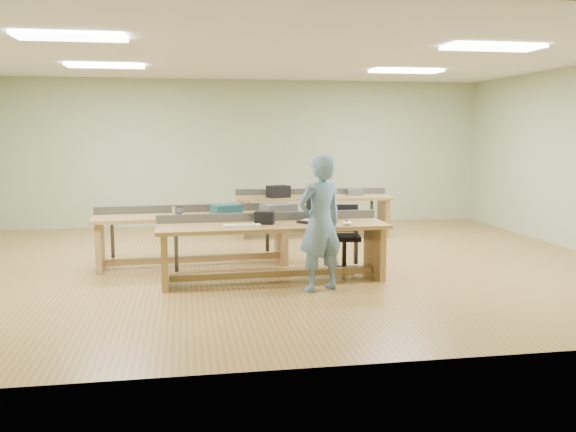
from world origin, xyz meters
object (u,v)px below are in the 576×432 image
object	(u,v)px
workbench_back	(313,206)
mug	(179,211)
drinks_can	(174,210)
person	(320,223)
workbench_front	(273,238)
camera_bag	(265,218)
task_chair	(344,246)
workbench_mid	(193,228)
parts_bin_teal	(226,209)
parts_bin_grey	(278,208)
laptop_base	(312,222)

from	to	relation	value
workbench_back	mug	xyz separation A→B (m)	(-2.44, -2.14, 0.24)
workbench_back	drinks_can	world-z (taller)	drinks_can
workbench_back	person	distance (m)	3.98
person	workbench_front	bearing A→B (deg)	-70.52
camera_bag	task_chair	xyz separation A→B (m)	(1.19, 0.45, -0.50)
workbench_mid	workbench_front	bearing A→B (deg)	-50.45
person	mug	bearing A→B (deg)	-66.78
person	parts_bin_teal	bearing A→B (deg)	-79.04
workbench_front	workbench_back	bearing A→B (deg)	67.99
parts_bin_grey	drinks_can	size ratio (longest dim) A/B	4.33
task_chair	parts_bin_teal	size ratio (longest dim) A/B	2.29
task_chair	drinks_can	xyz separation A→B (m)	(-2.36, 0.70, 0.47)
workbench_mid	person	distance (m)	2.28
workbench_back	person	xyz separation A→B (m)	(-0.74, -3.90, 0.28)
workbench_front	laptop_base	world-z (taller)	workbench_front
workbench_front	parts_bin_grey	size ratio (longest dim) A/B	6.17
mug	drinks_can	distance (m)	0.08
workbench_mid	workbench_back	distance (m)	3.15
workbench_front	laptop_base	xyz separation A→B (m)	(0.52, -0.01, 0.21)
workbench_back	parts_bin_teal	world-z (taller)	parts_bin_teal
parts_bin_grey	workbench_back	bearing A→B (deg)	65.97
laptop_base	mug	size ratio (longest dim) A/B	2.87
parts_bin_teal	drinks_can	distance (m)	0.76
mug	workbench_back	bearing A→B (deg)	41.31
camera_bag	drinks_can	xyz separation A→B (m)	(-1.17, 1.15, -0.03)
person	camera_bag	bearing A→B (deg)	-65.80
workbench_mid	camera_bag	size ratio (longest dim) A/B	11.71
laptop_base	parts_bin_teal	world-z (taller)	parts_bin_teal
workbench_mid	parts_bin_grey	xyz separation A→B (m)	(1.25, -0.02, 0.26)
workbench_mid	parts_bin_teal	xyz separation A→B (m)	(0.48, -0.04, 0.26)
workbench_mid	parts_bin_grey	size ratio (longest dim) A/B	5.86
workbench_mid	parts_bin_teal	distance (m)	0.55
person	laptop_base	bearing A→B (deg)	-112.50
task_chair	camera_bag	bearing A→B (deg)	-149.51
laptop_base	drinks_can	xyz separation A→B (m)	(-1.79, 1.17, 0.04)
parts_bin_grey	mug	bearing A→B (deg)	176.39
person	drinks_can	size ratio (longest dim) A/B	14.92
laptop_base	parts_bin_grey	bearing A→B (deg)	147.06
parts_bin_teal	drinks_can	size ratio (longest dim) A/B	3.55
workbench_front	task_chair	world-z (taller)	task_chair
workbench_front	parts_bin_teal	size ratio (longest dim) A/B	7.52
task_chair	person	bearing A→B (deg)	-109.20
workbench_mid	parts_bin_grey	world-z (taller)	parts_bin_grey
workbench_back	drinks_can	size ratio (longest dim) A/B	26.14
drinks_can	mug	bearing A→B (deg)	4.19
workbench_back	workbench_mid	bearing A→B (deg)	-131.38
laptop_base	parts_bin_teal	bearing A→B (deg)	177.05
workbench_mid	mug	world-z (taller)	workbench_mid
workbench_front	person	size ratio (longest dim) A/B	1.79
person	laptop_base	xyz separation A→B (m)	(0.02, 0.58, -0.07)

